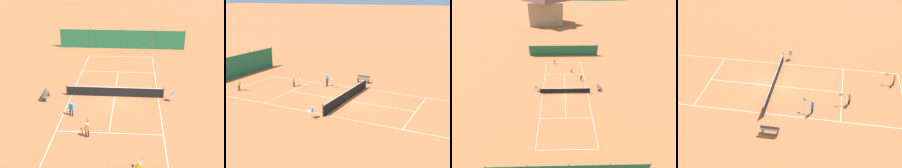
% 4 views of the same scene
% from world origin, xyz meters
% --- Properties ---
extents(ground_plane, '(600.00, 600.00, 0.00)m').
position_xyz_m(ground_plane, '(0.00, 0.00, 0.00)').
color(ground_plane, '#BC6638').
extents(court_line_markings, '(8.25, 23.85, 0.01)m').
position_xyz_m(court_line_markings, '(0.00, 0.00, 0.00)').
color(court_line_markings, white).
rests_on(court_line_markings, ground).
extents(tennis_net, '(9.18, 0.08, 1.06)m').
position_xyz_m(tennis_net, '(0.00, 0.00, 0.50)').
color(tennis_net, '#2D2D2D').
rests_on(tennis_net, ground).
extents(player_far_baseline, '(0.39, 1.03, 1.18)m').
position_xyz_m(player_far_baseline, '(1.58, 7.00, 0.69)').
color(player_far_baseline, black).
rests_on(player_far_baseline, ground).
extents(player_near_baseline, '(0.66, 0.99, 1.28)m').
position_xyz_m(player_near_baseline, '(3.32, 3.93, 0.75)').
color(player_near_baseline, '#23284C').
rests_on(player_near_baseline, ground).
extents(player_near_service, '(0.42, 0.97, 1.16)m').
position_xyz_m(player_near_service, '(-2.20, 11.19, 0.68)').
color(player_near_service, '#23284C').
rests_on(player_near_service, ground).
extents(tennis_ball_service_box, '(0.07, 0.07, 0.07)m').
position_xyz_m(tennis_ball_service_box, '(4.38, -4.76, 0.03)').
color(tennis_ball_service_box, '#CCE033').
rests_on(tennis_ball_service_box, ground).
extents(tennis_ball_by_net_right, '(0.07, 0.07, 0.07)m').
position_xyz_m(tennis_ball_by_net_right, '(-3.43, 2.00, 0.03)').
color(tennis_ball_by_net_right, '#CCE033').
rests_on(tennis_ball_by_net_right, ground).
extents(tennis_ball_alley_right, '(0.07, 0.07, 0.07)m').
position_xyz_m(tennis_ball_alley_right, '(-0.90, 7.98, 0.03)').
color(tennis_ball_alley_right, '#CCE033').
rests_on(tennis_ball_alley_right, ground).
extents(ball_hopper, '(0.36, 0.36, 0.89)m').
position_xyz_m(ball_hopper, '(-5.30, 0.69, 0.66)').
color(ball_hopper, '#B7B7BC').
rests_on(ball_hopper, ground).
extents(courtside_bench, '(0.36, 1.50, 0.84)m').
position_xyz_m(courtside_bench, '(6.34, 1.00, 0.45)').
color(courtside_bench, '#51473D').
rests_on(courtside_bench, ground).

